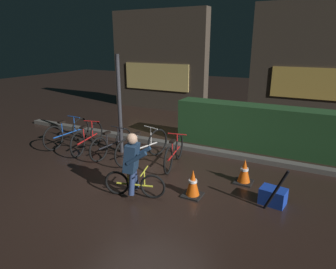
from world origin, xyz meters
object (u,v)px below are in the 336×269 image
Objects in this scene: parked_bike_center_left at (112,144)px; parked_bike_leftmost at (68,133)px; street_post at (120,105)px; cyclist at (133,165)px; traffic_cone_near at (193,183)px; parked_bike_right_mid at (174,153)px; closed_umbrella at (276,190)px; traffic_cone_far at (244,172)px; parked_bike_left_mid at (88,138)px; blue_crate at (273,196)px; parked_bike_center_right at (143,147)px.

parked_bike_leftmost is at bearing 91.38° from parked_bike_center_left.
street_post is 1.64× the size of parked_bike_center_left.
traffic_cone_near is at bearing 11.57° from cyclist.
parked_bike_right_mid reaches higher than traffic_cone_near.
closed_umbrella is (4.11, -0.82, 0.08)m from parked_bike_center_left.
parked_bike_right_mid is 1.69m from traffic_cone_far.
parked_bike_left_mid is 3.02× the size of traffic_cone_near.
traffic_cone_far is (5.01, -0.07, -0.10)m from parked_bike_leftmost.
parked_bike_left_mid is 3.67× the size of blue_crate.
parked_bike_leftmost is 1.64m from parked_bike_center_left.
traffic_cone_near is 0.43× the size of cyclist.
parked_bike_leftmost is 5.01m from traffic_cone_far.
blue_crate is at bearing -95.35° from parked_bike_leftmost.
cyclist reaches higher than parked_bike_center_right.
traffic_cone_far is (3.38, 0.04, -0.07)m from parked_bike_center_left.
traffic_cone_far is (0.72, 1.00, -0.01)m from traffic_cone_near.
parked_bike_center_left is 2.94× the size of traffic_cone_far.
traffic_cone_near is at bearing -106.27° from parked_bike_center_right.
parked_bike_right_mid is at bearing 162.74° from blue_crate.
cyclist is (3.30, -1.58, 0.28)m from parked_bike_leftmost.
traffic_cone_far is at bearing -104.94° from parked_bike_right_mid.
parked_bike_right_mid is at bearing 130.29° from traffic_cone_near.
cyclist is (1.66, -1.48, 0.30)m from parked_bike_center_left.
street_post is at bearing -80.94° from parked_bike_leftmost.
parked_bike_center_left is 4.09m from blue_crate.
cyclist is (-0.03, -1.64, 0.30)m from parked_bike_right_mid.
cyclist is 2.54m from closed_umbrella.
closed_umbrella is at bearing -0.45° from cyclist.
parked_bike_left_mid reaches higher than traffic_cone_near.
cyclist is (-1.72, -1.51, 0.38)m from traffic_cone_far.
traffic_cone_near is at bearing -125.73° from traffic_cone_far.
street_post is 2.50m from cyclist.
cyclist reaches higher than traffic_cone_near.
cyclist reaches higher than parked_bike_right_mid.
traffic_cone_far is at bearing -84.35° from parked_bike_center_left.
traffic_cone_near is (3.47, -0.99, -0.09)m from parked_bike_left_mid.
parked_bike_leftmost is 5.72m from blue_crate.
street_post reaches higher than cyclist.
street_post is 1.24m from parked_bike_center_right.
parked_bike_leftmost is 1.04× the size of parked_bike_left_mid.
parked_bike_center_left is at bearing -92.25° from parked_bike_leftmost.
parked_bike_center_right is at bearing 178.89° from traffic_cone_far.
blue_crate is 0.36m from closed_umbrella.
traffic_cone_near is at bearing -118.10° from parked_bike_left_mid.
parked_bike_right_mid is 1.66m from cyclist.
parked_bike_center_right is at bearing 149.36° from traffic_cone_near.
street_post is 2.03× the size of cyclist.
parked_bike_center_left is at bearing 122.93° from cyclist.
street_post reaches higher than parked_bike_leftmost.
parked_bike_center_left is (-0.05, -0.33, -0.94)m from street_post.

